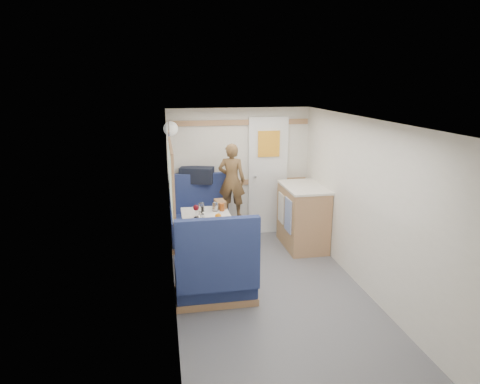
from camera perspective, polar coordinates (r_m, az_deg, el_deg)
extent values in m
plane|color=#515156|center=(4.95, 4.74, -14.40)|extent=(4.50, 4.50, 0.00)
plane|color=silver|center=(4.34, 5.31, 9.29)|extent=(4.50, 4.50, 0.00)
cube|color=silver|center=(6.67, -0.08, 2.59)|extent=(2.20, 0.02, 2.00)
cube|color=silver|center=(4.40, -8.98, -4.12)|extent=(0.02, 4.50, 2.00)
cube|color=silver|center=(4.95, 17.40, -2.48)|extent=(0.02, 4.50, 2.00)
cube|color=#A37949|center=(6.69, -0.05, 1.30)|extent=(2.15, 0.02, 0.08)
cube|color=#A37949|center=(6.53, -0.05, 9.25)|extent=(2.15, 0.02, 0.08)
cube|color=gray|center=(5.29, -9.20, 1.93)|extent=(0.04, 1.30, 0.72)
cube|color=white|center=(6.75, 3.73, 2.10)|extent=(0.62, 0.04, 1.86)
cube|color=#F6A529|center=(6.63, 3.86, 6.43)|extent=(0.34, 0.03, 0.40)
cylinder|color=silver|center=(6.65, 1.99, 2.10)|extent=(0.04, 0.10, 0.04)
cube|color=white|center=(5.47, -4.45, -3.50)|extent=(0.62, 0.92, 0.04)
cylinder|color=silver|center=(5.59, -4.38, -6.91)|extent=(0.08, 0.08, 0.66)
cylinder|color=silver|center=(5.72, -4.31, -10.03)|extent=(0.36, 0.36, 0.03)
cube|color=navy|center=(6.37, -5.13, -5.32)|extent=(0.88, 0.50, 0.45)
cube|color=navy|center=(6.51, -5.45, -0.97)|extent=(0.88, 0.10, 0.80)
cube|color=#A37949|center=(6.44, -5.09, -6.87)|extent=(0.90, 0.52, 0.08)
cube|color=navy|center=(4.91, -3.32, -11.68)|extent=(0.88, 0.50, 0.45)
cube|color=navy|center=(4.48, -2.95, -8.39)|extent=(0.88, 0.10, 0.80)
cube|color=#A37949|center=(5.00, -3.29, -13.58)|extent=(0.90, 0.52, 0.08)
cube|color=#A37949|center=(6.49, -5.53, 1.08)|extent=(0.90, 0.14, 0.04)
sphere|color=white|center=(6.05, -9.23, 8.34)|extent=(0.20, 0.20, 0.20)
cube|color=#A37949|center=(6.36, 8.36, -3.32)|extent=(0.54, 0.90, 0.90)
cube|color=silver|center=(6.24, 8.52, 0.65)|extent=(0.56, 0.92, 0.03)
cube|color=#5972B2|center=(6.08, 6.43, -3.11)|extent=(0.01, 0.30, 0.48)
cube|color=silver|center=(6.41, 5.51, -2.14)|extent=(0.01, 0.28, 0.44)
imported|color=brown|center=(6.21, -1.12, 1.57)|extent=(0.46, 0.37, 1.08)
cube|color=black|center=(6.46, -5.77, 2.27)|extent=(0.54, 0.38, 0.24)
cube|color=white|center=(5.38, -3.72, -3.47)|extent=(0.37, 0.42, 0.02)
sphere|color=orange|center=(5.27, -2.93, -3.28)|extent=(0.08, 0.08, 0.08)
cube|color=#F6D78E|center=(5.12, -4.22, -4.09)|extent=(0.12, 0.09, 0.04)
cylinder|color=white|center=(5.44, -5.86, -3.37)|extent=(0.06, 0.06, 0.01)
cylinder|color=white|center=(5.42, -5.87, -2.85)|extent=(0.01, 0.01, 0.10)
sphere|color=#4B0810|center=(5.40, -5.89, -2.09)|extent=(0.08, 0.08, 0.08)
cylinder|color=white|center=(5.19, -5.14, -3.60)|extent=(0.07, 0.07, 0.12)
cylinder|color=silver|center=(5.65, -5.16, -2.06)|extent=(0.07, 0.07, 0.12)
cylinder|color=silver|center=(5.67, -3.33, -1.97)|extent=(0.07, 0.07, 0.12)
cylinder|color=#944315|center=(5.67, -2.43, -2.01)|extent=(0.07, 0.07, 0.11)
cylinder|color=black|center=(5.56, -5.03, -2.46)|extent=(0.04, 0.04, 0.10)
cylinder|color=white|center=(5.37, -4.85, -3.13)|extent=(0.03, 0.03, 0.09)
cube|color=olive|center=(5.83, -2.65, -1.60)|extent=(0.15, 0.25, 0.10)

